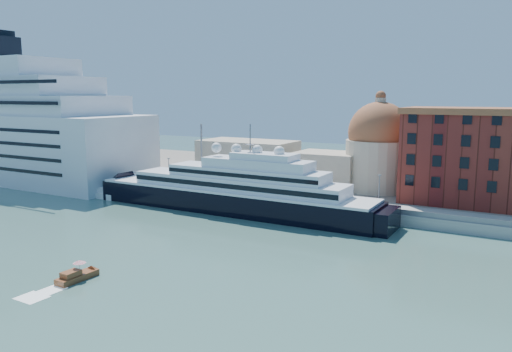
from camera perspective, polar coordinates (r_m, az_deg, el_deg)
The scene contains 10 objects.
ground at distance 102.41m, azimuth -7.81°, elevation -6.84°, with size 400.00×400.00×0.00m, color #3B665E.
quay at distance 129.92m, azimuth 1.30°, elevation -2.75°, with size 180.00×10.00×2.50m, color gray.
land at distance 166.60m, azimuth 7.99°, elevation -0.26°, with size 260.00×72.00×2.00m, color slate.
quay_fence at distance 125.68m, azimuth 0.33°, elevation -2.29°, with size 180.00×0.10×1.20m, color slate.
superyacht at distance 123.43m, azimuth -3.89°, elevation -1.94°, with size 84.20×11.67×25.17m.
service_barge at distance 146.18m, azimuth -17.31°, elevation -1.97°, with size 13.67×4.93×3.05m.
water_taxi at distance 82.82m, azimuth -19.85°, elevation -10.67°, with size 2.41×6.80×3.20m.
warehouse at distance 131.04m, azimuth 25.83°, elevation 1.99°, with size 43.00×19.00×23.25m.
church at distance 146.97m, azimuth 7.91°, elevation 2.38°, with size 66.00×18.00×25.50m.
lamp_posts at distance 133.37m, azimuth -3.84°, elevation 1.29°, with size 120.80×2.40×18.00m.
Camera 1 is at (60.10, -77.99, 28.16)m, focal length 35.00 mm.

